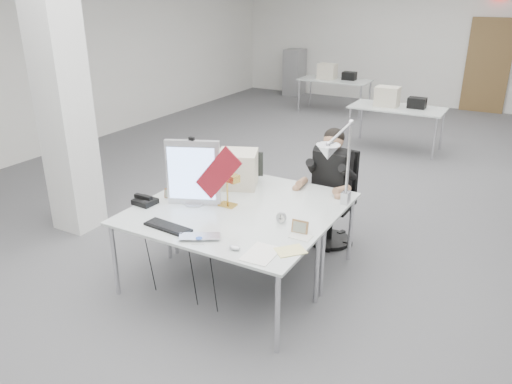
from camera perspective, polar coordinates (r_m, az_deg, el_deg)
room_shell at (r=6.37m, az=8.71°, el=13.08°), size 10.04×14.04×3.24m
desk_main at (r=4.41m, az=-4.93°, el=-3.92°), size 1.80×0.90×0.02m
desk_second at (r=5.11m, az=0.69°, el=-0.06°), size 1.80×0.90×0.02m
bg_desk_a at (r=9.20m, az=15.87°, el=9.22°), size 1.60×0.80×0.02m
bg_desk_b at (r=11.84m, az=9.02°, el=12.53°), size 1.60×0.80×0.02m
filing_cabinet at (r=13.83m, az=4.42°, el=13.49°), size 0.45×0.55×1.20m
office_chair at (r=5.56m, az=8.61°, el=-1.18°), size 0.54×0.54×0.98m
seated_person at (r=5.37m, az=8.66°, el=2.63°), size 0.57×0.67×0.92m
monitor at (r=4.73m, az=-7.19°, el=2.18°), size 0.49×0.25×0.63m
pennant at (r=4.51m, az=-4.34°, el=2.17°), size 0.50×0.03×0.54m
keyboard at (r=4.39m, az=-10.03°, el=-3.97°), size 0.46×0.18×0.02m
laptop at (r=4.13m, az=-6.52°, el=-5.46°), size 0.40×0.36×0.03m
mouse at (r=3.98m, az=-2.45°, el=-6.35°), size 0.12×0.10×0.04m
bankers_lamp at (r=4.71m, az=-3.30°, el=0.23°), size 0.31×0.19×0.32m
desk_phone at (r=4.91m, az=-12.56°, el=-1.07°), size 0.21×0.19×0.05m
picture_frame_left at (r=4.99m, az=-9.78°, el=-0.18°), size 0.13×0.05×0.10m
picture_frame_right at (r=4.24m, az=5.04°, el=-3.98°), size 0.15×0.04×0.12m
desk_clock at (r=4.41m, az=2.91°, el=-2.92°), size 0.10×0.06×0.09m
paper_stack_a at (r=3.92m, az=0.59°, el=-7.07°), size 0.24×0.34×0.01m
paper_stack_b at (r=3.97m, az=3.94°, el=-6.71°), size 0.28×0.28×0.01m
paper_stack_c at (r=4.20m, az=5.13°, el=-5.10°), size 0.18×0.13×0.01m
beige_monitor at (r=5.19m, az=-2.10°, el=2.64°), size 0.51×0.50×0.37m
architect_lamp at (r=4.52m, az=9.44°, el=2.49°), size 0.29×0.67×0.84m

